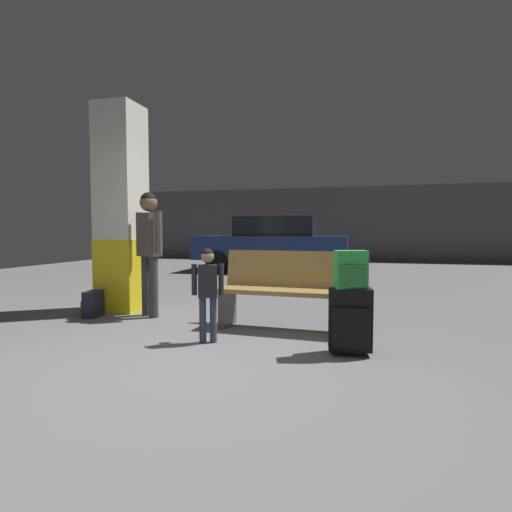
# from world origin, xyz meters

# --- Properties ---
(ground_plane) EXTENTS (18.00, 18.00, 0.10)m
(ground_plane) POSITION_xyz_m (0.00, 4.00, -0.05)
(ground_plane) COLOR slate
(garage_back_wall) EXTENTS (18.00, 0.12, 2.80)m
(garage_back_wall) POSITION_xyz_m (0.00, 12.86, 1.40)
(garage_back_wall) COLOR #565658
(garage_back_wall) RESTS_ON ground_plane
(structural_pillar) EXTENTS (0.57, 0.57, 2.86)m
(structural_pillar) POSITION_xyz_m (-1.91, 2.13, 1.42)
(structural_pillar) COLOR yellow
(structural_pillar) RESTS_ON ground_plane
(bench) EXTENTS (1.62, 0.59, 0.89)m
(bench) POSITION_xyz_m (0.56, 1.64, 0.44)
(bench) COLOR #9E7A42
(bench) RESTS_ON ground_plane
(suitcase) EXTENTS (0.40, 0.27, 0.60)m
(suitcase) POSITION_xyz_m (1.28, 0.81, 0.32)
(suitcase) COLOR black
(suitcase) RESTS_ON ground_plane
(backpack_bright) EXTENTS (0.31, 0.25, 0.34)m
(backpack_bright) POSITION_xyz_m (1.28, 0.81, 0.77)
(backpack_bright) COLOR green
(backpack_bright) RESTS_ON suitcase
(child) EXTENTS (0.31, 0.18, 0.95)m
(child) POSITION_xyz_m (-0.11, 0.86, 0.58)
(child) COLOR #33384C
(child) RESTS_ON ground_plane
(adult) EXTENTS (0.49, 0.33, 1.62)m
(adult) POSITION_xyz_m (-1.31, 1.82, 1.00)
(adult) COLOR #38383D
(adult) RESTS_ON ground_plane
(backpack_dark_floor) EXTENTS (0.22, 0.30, 0.34)m
(backpack_dark_floor) POSITION_xyz_m (-2.02, 1.61, 0.17)
(backpack_dark_floor) COLOR #1E232D
(backpack_dark_floor) RESTS_ON ground_plane
(parked_car_far) EXTENTS (4.13, 1.85, 1.51)m
(parked_car_far) POSITION_xyz_m (-1.03, 7.97, 0.81)
(parked_car_far) COLOR navy
(parked_car_far) RESTS_ON ground_plane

